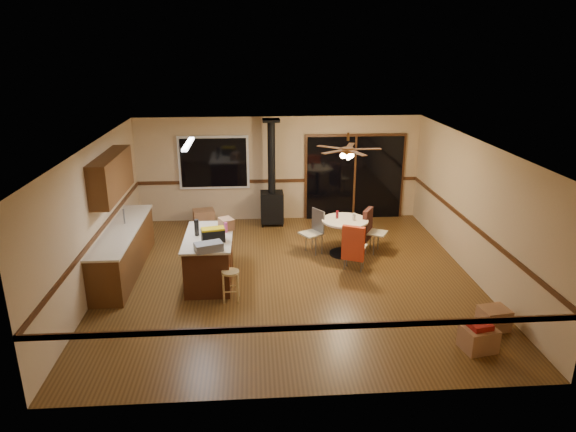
{
  "coord_description": "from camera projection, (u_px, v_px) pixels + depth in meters",
  "views": [
    {
      "loc": [
        -0.65,
        -8.94,
        4.3
      ],
      "look_at": [
        0.0,
        0.3,
        1.15
      ],
      "focal_mm": 32.0,
      "sensor_mm": 36.0,
      "label": 1
    }
  ],
  "objects": [
    {
      "name": "box_corner_b",
      "position": [
        494.0,
        318.0,
        8.07
      ],
      "size": [
        0.48,
        0.43,
        0.35
      ],
      "primitive_type": "cube",
      "rotation": [
        0.0,
        0.0,
        0.15
      ],
      "color": "#996844",
      "rests_on": "floor"
    },
    {
      "name": "wall_right",
      "position": [
        474.0,
        209.0,
        9.69
      ],
      "size": [
        0.0,
        7.0,
        7.0
      ],
      "primitive_type": "plane",
      "rotation": [
        1.57,
        0.0,
        -1.57
      ],
      "color": "tan",
      "rests_on": "ground"
    },
    {
      "name": "bottle_white",
      "position": [
        198.0,
        225.0,
        9.77
      ],
      "size": [
        0.07,
        0.07,
        0.18
      ],
      "primitive_type": "cylinder",
      "rotation": [
        0.0,
        0.0,
        -0.08
      ],
      "color": "white",
      "rests_on": "kitchen_island"
    },
    {
      "name": "toolbox_yellow_lid",
      "position": [
        213.0,
        229.0,
        9.13
      ],
      "size": [
        0.44,
        0.3,
        0.03
      ],
      "primitive_type": "cube",
      "rotation": [
        0.0,
        0.0,
        0.22
      ],
      "color": "gold",
      "rests_on": "toolbox_black"
    },
    {
      "name": "glass_red",
      "position": [
        337.0,
        215.0,
        10.76
      ],
      "size": [
        0.08,
        0.08,
        0.16
      ],
      "primitive_type": "cylinder",
      "rotation": [
        0.0,
        0.0,
        0.25
      ],
      "color": "#590C14",
      "rests_on": "dining_table"
    },
    {
      "name": "chair_rail",
      "position": [
        289.0,
        229.0,
        9.55
      ],
      "size": [
        7.0,
        7.0,
        0.08
      ],
      "primitive_type": null,
      "color": "#402210",
      "rests_on": "ground"
    },
    {
      "name": "bottle_dark",
      "position": [
        197.0,
        228.0,
        9.46
      ],
      "size": [
        0.1,
        0.1,
        0.31
      ],
      "primitive_type": "cylinder",
      "rotation": [
        0.0,
        0.0,
        0.18
      ],
      "color": "black",
      "rests_on": "kitchen_island"
    },
    {
      "name": "wall_back",
      "position": [
        279.0,
        169.0,
        12.76
      ],
      "size": [
        7.0,
        0.0,
        7.0
      ],
      "primitive_type": "plane",
      "rotation": [
        1.57,
        0.0,
        0.0
      ],
      "color": "tan",
      "rests_on": "ground"
    },
    {
      "name": "chair_right",
      "position": [
        369.0,
        225.0,
        10.93
      ],
      "size": [
        0.61,
        0.59,
        0.7
      ],
      "color": "#BEB38D",
      "rests_on": "ground"
    },
    {
      "name": "glass_cream",
      "position": [
        354.0,
        217.0,
        10.65
      ],
      "size": [
        0.08,
        0.08,
        0.15
      ],
      "primitive_type": "cylinder",
      "rotation": [
        0.0,
        0.0,
        -0.34
      ],
      "color": "beige",
      "rests_on": "dining_table"
    },
    {
      "name": "bottle_pink",
      "position": [
        226.0,
        228.0,
        9.62
      ],
      "size": [
        0.07,
        0.07,
        0.19
      ],
      "primitive_type": "cylinder",
      "rotation": [
        0.0,
        0.0,
        -0.16
      ],
      "color": "#D84C8C",
      "rests_on": "kitchen_island"
    },
    {
      "name": "toolbox_grey",
      "position": [
        209.0,
        247.0,
        8.78
      ],
      "size": [
        0.53,
        0.4,
        0.15
      ],
      "primitive_type": "cube",
      "rotation": [
        0.0,
        0.0,
        0.34
      ],
      "color": "slate",
      "rests_on": "kitchen_island"
    },
    {
      "name": "toolbox_black",
      "position": [
        213.0,
        236.0,
        9.17
      ],
      "size": [
        0.45,
        0.3,
        0.23
      ],
      "primitive_type": "cube",
      "rotation": [
        0.0,
        0.0,
        0.22
      ],
      "color": "black",
      "rests_on": "kitchen_island"
    },
    {
      "name": "wall_front",
      "position": [
        310.0,
        306.0,
        6.15
      ],
      "size": [
        7.0,
        0.0,
        7.0
      ],
      "primitive_type": "plane",
      "rotation": [
        -1.57,
        0.0,
        0.0
      ],
      "color": "tan",
      "rests_on": "ground"
    },
    {
      "name": "ceiling",
      "position": [
        289.0,
        144.0,
        9.03
      ],
      "size": [
        7.0,
        7.0,
        0.0
      ],
      "primitive_type": "plane",
      "rotation": [
        3.14,
        0.0,
        0.0
      ],
      "color": "silver",
      "rests_on": "ground"
    },
    {
      "name": "countertop",
      "position": [
        121.0,
        230.0,
        9.85
      ],
      "size": [
        0.64,
        3.04,
        0.04
      ],
      "primitive_type": "cube",
      "color": "beige",
      "rests_on": "lower_cabinets"
    },
    {
      "name": "fluorescent_strip",
      "position": [
        188.0,
        144.0,
        9.21
      ],
      "size": [
        0.1,
        1.2,
        0.04
      ],
      "primitive_type": "cube",
      "color": "white",
      "rests_on": "ceiling"
    },
    {
      "name": "chair_near",
      "position": [
        354.0,
        243.0,
        9.95
      ],
      "size": [
        0.58,
        0.6,
        0.7
      ],
      "color": "#BEB38D",
      "rests_on": "ground"
    },
    {
      "name": "chair_left",
      "position": [
        315.0,
        226.0,
        10.87
      ],
      "size": [
        0.55,
        0.55,
        0.51
      ],
      "color": "#BEB38D",
      "rests_on": "ground"
    },
    {
      "name": "box_under_window",
      "position": [
        204.0,
        218.0,
        12.61
      ],
      "size": [
        0.57,
        0.49,
        0.4
      ],
      "primitive_type": "cube",
      "rotation": [
        0.0,
        0.0,
        0.2
      ],
      "color": "#996844",
      "rests_on": "floor"
    },
    {
      "name": "lower_cabinets",
      "position": [
        124.0,
        251.0,
        9.99
      ],
      "size": [
        0.6,
        3.0,
        0.86
      ],
      "primitive_type": "cube",
      "color": "#563115",
      "rests_on": "ground"
    },
    {
      "name": "upper_cabinets",
      "position": [
        111.0,
        176.0,
        9.7
      ],
      "size": [
        0.35,
        2.0,
        0.8
      ],
      "primitive_type": "cube",
      "color": "#563115",
      "rests_on": "ground"
    },
    {
      "name": "bar_stool",
      "position": [
        231.0,
        286.0,
        8.92
      ],
      "size": [
        0.4,
        0.4,
        0.56
      ],
      "primitive_type": "cylinder",
      "rotation": [
        0.0,
        0.0,
        -0.39
      ],
      "color": "tan",
      "rests_on": "floor"
    },
    {
      "name": "box_on_island",
      "position": [
        226.0,
        224.0,
        9.81
      ],
      "size": [
        0.34,
        0.38,
        0.21
      ],
      "primitive_type": "cube",
      "rotation": [
        0.0,
        0.0,
        0.42
      ],
      "color": "#996844",
      "rests_on": "kitchen_island"
    },
    {
      "name": "dining_table",
      "position": [
        345.0,
        231.0,
        10.79
      ],
      "size": [
        0.97,
        0.97,
        0.78
      ],
      "color": "black",
      "rests_on": "ground"
    },
    {
      "name": "ceiling_fan",
      "position": [
        348.0,
        152.0,
        10.24
      ],
      "size": [
        0.24,
        0.24,
        0.55
      ],
      "color": "brown",
      "rests_on": "ceiling"
    },
    {
      "name": "kitchen_island",
      "position": [
        210.0,
        258.0,
        9.63
      ],
      "size": [
        0.88,
        1.68,
        0.9
      ],
      "color": "#411E10",
      "rests_on": "ground"
    },
    {
      "name": "blue_bucket",
      "position": [
        219.0,
        285.0,
        9.29
      ],
      "size": [
        0.35,
        0.35,
        0.26
      ],
      "primitive_type": "cylinder",
      "rotation": [
        0.0,
        0.0,
        -0.12
      ],
      "color": "#0C52B4",
      "rests_on": "floor"
    },
    {
      "name": "window",
      "position": [
        214.0,
        163.0,
        12.54
      ],
      "size": [
        1.72,
        0.1,
        1.32
      ],
      "primitive_type": "cube",
      "color": "black",
      "rests_on": "ground"
    },
    {
      "name": "sliding_door",
      "position": [
        354.0,
        178.0,
        12.92
      ],
      "size": [
        2.52,
        0.1,
        2.1
      ],
      "primitive_type": "cube",
      "color": "black",
      "rests_on": "ground"
    },
    {
      "name": "box_corner_a",
      "position": [
        478.0,
        339.0,
        7.52
      ],
      "size": [
        0.54,
        0.48,
        0.35
      ],
      "primitive_type": "cube",
      "rotation": [
        0.0,
        0.0,
        0.21
      ],
      "color": "#996844",
      "rests_on": "floor"
    },
    {
      "name": "wood_stove",
      "position": [
        272.0,
        196.0,
        12.5
      ],
      "size": [
        0.55,
        0.5,
        2.52
      ],
      "color": "black",
      "rests_on": "ground"
    },
    {
      "name": "wall_left",
      "position": [
        95.0,
        218.0,
        9.22
      ],
      "size": [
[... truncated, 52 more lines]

